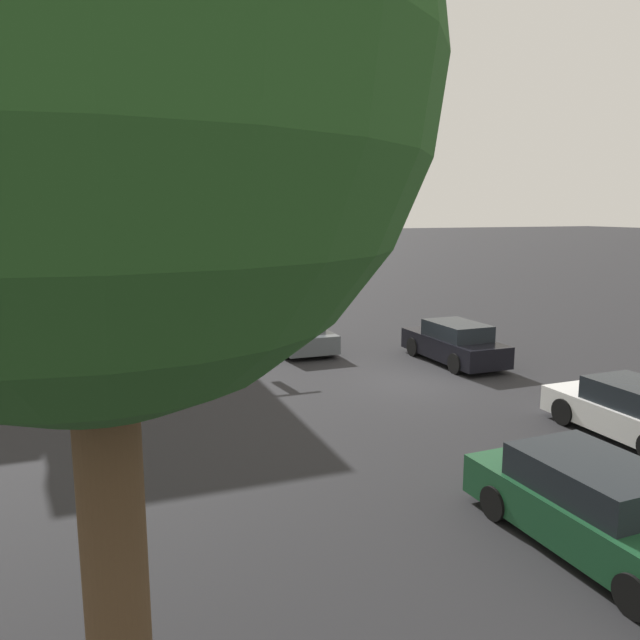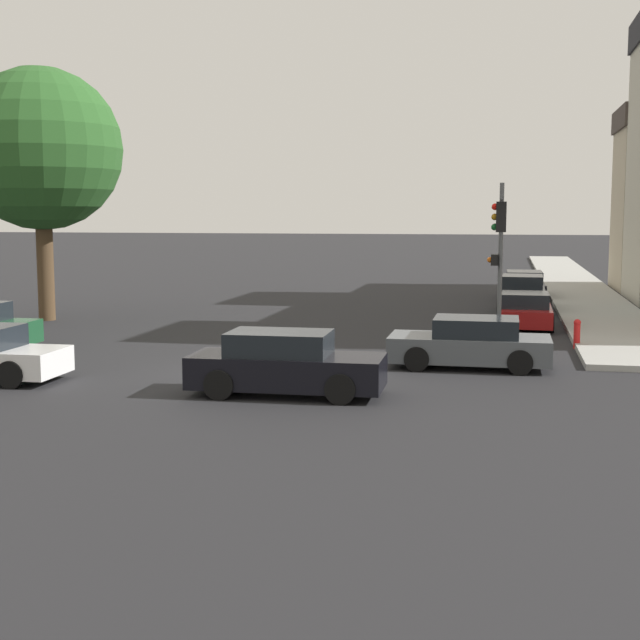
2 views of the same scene
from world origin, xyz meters
name	(u,v)px [view 1 (image 1 of 2)]	position (x,y,z in m)	size (l,w,h in m)	color
ground_plane	(417,382)	(0.00, 0.00, 0.00)	(300.00, 300.00, 0.00)	black
street_tree	(84,70)	(-10.82, 9.55, 6.57)	(6.20, 6.20, 9.71)	#4C3823
traffic_signal	(198,260)	(6.51, 5.70, 3.56)	(0.56, 2.49, 5.11)	#515456
crossing_car_0	(296,333)	(5.85, 2.08, 0.66)	(4.32, 2.04, 1.37)	#4C5156
crossing_car_1	(598,509)	(-9.72, 2.21, 0.68)	(4.75, 2.12, 1.44)	#194728
crossing_car_2	(454,343)	(1.79, -2.49, 0.70)	(4.49, 1.93, 1.47)	black
crossing_car_3	(633,412)	(-6.19, -2.33, 0.66)	(4.26, 1.91, 1.38)	silver
parked_car_0	(50,343)	(7.44, 11.03, 0.61)	(2.04, 4.08, 1.29)	maroon
fire_hydrant	(179,330)	(8.93, 6.17, 0.49)	(0.22, 0.22, 0.92)	red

